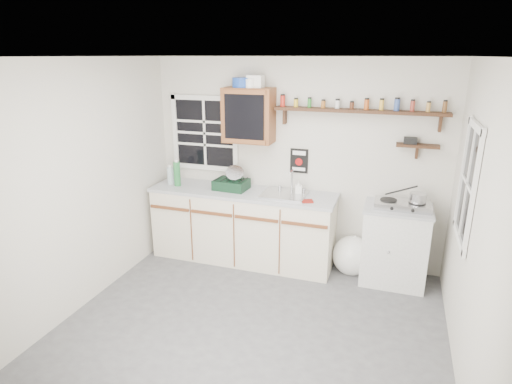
% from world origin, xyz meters
% --- Properties ---
extents(room, '(3.64, 3.24, 2.54)m').
position_xyz_m(room, '(0.00, 0.00, 1.25)').
color(room, '#48484A').
rests_on(room, ground).
extents(main_cabinet, '(2.31, 0.63, 0.92)m').
position_xyz_m(main_cabinet, '(-0.58, 1.30, 0.46)').
color(main_cabinet, beige).
rests_on(main_cabinet, floor).
extents(right_cabinet, '(0.73, 0.57, 0.91)m').
position_xyz_m(right_cabinet, '(1.25, 1.32, 0.46)').
color(right_cabinet, beige).
rests_on(right_cabinet, floor).
extents(sink, '(0.52, 0.44, 0.29)m').
position_xyz_m(sink, '(-0.05, 1.30, 0.93)').
color(sink, '#B2B2B6').
rests_on(sink, main_cabinet).
extents(upper_cabinet, '(0.60, 0.32, 0.65)m').
position_xyz_m(upper_cabinet, '(-0.55, 1.44, 1.82)').
color(upper_cabinet, brown).
rests_on(upper_cabinet, wall_back).
extents(upper_cabinet_clutter, '(0.37, 0.24, 0.14)m').
position_xyz_m(upper_cabinet_clutter, '(-0.56, 1.44, 2.21)').
color(upper_cabinet_clutter, '#1940A3').
rests_on(upper_cabinet_clutter, upper_cabinet).
extents(spice_shelf, '(1.91, 0.18, 0.35)m').
position_xyz_m(spice_shelf, '(0.72, 1.51, 1.93)').
color(spice_shelf, black).
rests_on(spice_shelf, wall_back).
extents(secondary_shelf, '(0.45, 0.16, 0.24)m').
position_xyz_m(secondary_shelf, '(1.36, 1.52, 1.58)').
color(secondary_shelf, black).
rests_on(secondary_shelf, wall_back).
extents(warning_sign, '(0.22, 0.02, 0.30)m').
position_xyz_m(warning_sign, '(0.05, 1.59, 1.28)').
color(warning_sign, black).
rests_on(warning_sign, wall_back).
extents(window_back, '(0.93, 0.03, 0.98)m').
position_xyz_m(window_back, '(-1.20, 1.59, 1.55)').
color(window_back, black).
rests_on(window_back, wall_back).
extents(window_right, '(0.03, 0.78, 1.08)m').
position_xyz_m(window_right, '(1.79, 0.55, 1.45)').
color(window_right, black).
rests_on(window_right, wall_back).
extents(water_bottles, '(0.21, 0.13, 0.34)m').
position_xyz_m(water_bottles, '(-1.50, 1.26, 1.06)').
color(water_bottles, '#A6BCC3').
rests_on(water_bottles, main_cabinet).
extents(dish_rack, '(0.42, 0.33, 0.30)m').
position_xyz_m(dish_rack, '(-0.72, 1.32, 1.02)').
color(dish_rack, black).
rests_on(dish_rack, main_cabinet).
extents(soap_bottle, '(0.10, 0.10, 0.17)m').
position_xyz_m(soap_bottle, '(0.10, 1.38, 1.00)').
color(soap_bottle, silver).
rests_on(soap_bottle, main_cabinet).
extents(rag, '(0.16, 0.15, 0.02)m').
position_xyz_m(rag, '(0.26, 1.14, 0.93)').
color(rag, maroon).
rests_on(rag, main_cabinet).
extents(hotplate, '(0.60, 0.33, 0.09)m').
position_xyz_m(hotplate, '(1.29, 1.31, 0.95)').
color(hotplate, '#B2B2B6').
rests_on(hotplate, right_cabinet).
extents(saucepan, '(0.43, 0.24, 0.19)m').
position_xyz_m(saucepan, '(1.43, 1.31, 1.04)').
color(saucepan, '#B2B2B6').
rests_on(saucepan, hotplate).
extents(trash_bag, '(0.44, 0.40, 0.51)m').
position_xyz_m(trash_bag, '(0.78, 1.39, 0.22)').
color(trash_bag, white).
rests_on(trash_bag, floor).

